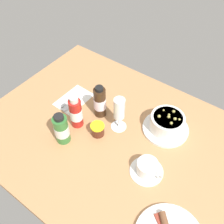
# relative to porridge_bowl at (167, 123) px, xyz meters

# --- Properties ---
(ground_plane) EXTENTS (1.10, 0.84, 0.03)m
(ground_plane) POSITION_rel_porridge_bowl_xyz_m (0.18, 0.16, -0.06)
(ground_plane) COLOR #B27F51
(porridge_bowl) EXTENTS (0.20, 0.20, 0.09)m
(porridge_bowl) POSITION_rel_porridge_bowl_xyz_m (0.00, 0.00, 0.00)
(porridge_bowl) COLOR white
(porridge_bowl) RESTS_ON ground_plane
(cutlery_setting) EXTENTS (0.12, 0.18, 0.01)m
(cutlery_setting) POSITION_rel_porridge_bowl_xyz_m (0.44, 0.10, -0.04)
(cutlery_setting) COLOR white
(cutlery_setting) RESTS_ON ground_plane
(coffee_cup) EXTENTS (0.13, 0.13, 0.06)m
(coffee_cup) POSITION_rel_porridge_bowl_xyz_m (-0.04, 0.22, -0.01)
(coffee_cup) COLOR white
(coffee_cup) RESTS_ON ground_plane
(wine_glass) EXTENTS (0.07, 0.07, 0.17)m
(wine_glass) POSITION_rel_porridge_bowl_xyz_m (0.17, 0.11, 0.06)
(wine_glass) COLOR white
(wine_glass) RESTS_ON ground_plane
(jam_jar) EXTENTS (0.06, 0.06, 0.05)m
(jam_jar) POSITION_rel_porridge_bowl_xyz_m (0.22, 0.19, -0.01)
(jam_jar) COLOR #4E2115
(jam_jar) RESTS_ON ground_plane
(sauce_bottle_red) EXTENTS (0.05, 0.05, 0.16)m
(sauce_bottle_red) POSITION_rel_porridge_bowl_xyz_m (0.33, 0.20, 0.03)
(sauce_bottle_red) COLOR #B21E19
(sauce_bottle_red) RESTS_ON ground_plane
(sauce_bottle_green) EXTENTS (0.06, 0.06, 0.15)m
(sauce_bottle_green) POSITION_rel_porridge_bowl_xyz_m (0.32, 0.30, 0.03)
(sauce_bottle_green) COLOR #337233
(sauce_bottle_green) RESTS_ON ground_plane
(sauce_bottle_brown) EXTENTS (0.05, 0.05, 0.16)m
(sauce_bottle_brown) POSITION_rel_porridge_bowl_xyz_m (0.28, 0.09, 0.03)
(sauce_bottle_brown) COLOR #382314
(sauce_bottle_brown) RESTS_ON ground_plane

